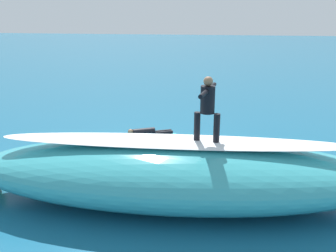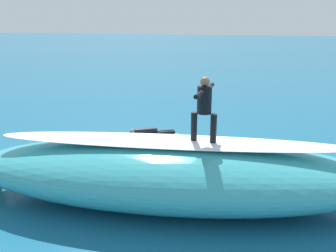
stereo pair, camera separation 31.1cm
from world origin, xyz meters
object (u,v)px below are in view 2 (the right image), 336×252
at_px(surfboard_paddling, 146,137).
at_px(surfer_paddling, 149,132).
at_px(surfboard_riding, 203,143).
at_px(surfer_riding, 204,105).

height_order(surfboard_paddling, surfer_paddling, surfer_paddling).
xyz_separation_m(surfboard_riding, surfboard_paddling, (2.37, -4.39, -1.46)).
height_order(surfboard_riding, surfer_riding, surfer_riding).
bearing_deg(surfboard_paddling, surfboard_riding, 92.27).
bearing_deg(surfboard_riding, surfer_paddling, -53.13).
bearing_deg(surfer_riding, surfboard_paddling, -51.73).
bearing_deg(surfer_paddling, surfboard_paddling, 0.00).
relative_size(surfboard_riding, surfer_riding, 1.49).
xyz_separation_m(surfer_riding, surfer_paddling, (2.26, -4.44, -2.17)).
bearing_deg(surfer_paddling, surfboard_riding, 90.86).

